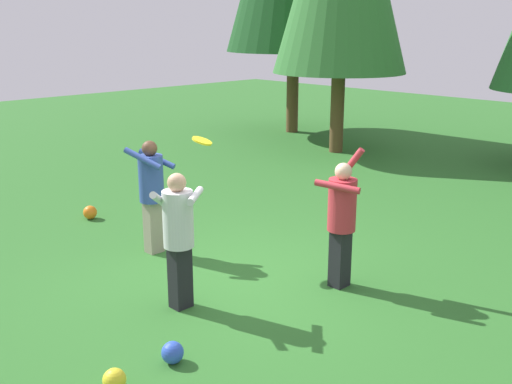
{
  "coord_description": "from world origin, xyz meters",
  "views": [
    {
      "loc": [
        5.17,
        -4.73,
        3.13
      ],
      "look_at": [
        -0.07,
        0.43,
        1.05
      ],
      "focal_mm": 42.09,
      "sensor_mm": 36.0,
      "label": 1
    }
  ],
  "objects_px": {
    "frisbee": "(202,141)",
    "ball_blue": "(173,353)",
    "person_catcher": "(151,187)",
    "ball_orange": "(90,212)",
    "ball_yellow": "(114,380)",
    "person_thrower": "(342,215)",
    "person_bystander": "(178,230)"
  },
  "relations": [
    {
      "from": "person_bystander",
      "to": "frisbee",
      "type": "relative_size",
      "value": 4.23
    },
    {
      "from": "person_catcher",
      "to": "ball_orange",
      "type": "distance_m",
      "value": 2.14
    },
    {
      "from": "person_thrower",
      "to": "ball_orange",
      "type": "height_order",
      "value": "person_thrower"
    },
    {
      "from": "frisbee",
      "to": "ball_orange",
      "type": "relative_size",
      "value": 1.65
    },
    {
      "from": "person_catcher",
      "to": "person_bystander",
      "type": "relative_size",
      "value": 1.02
    },
    {
      "from": "person_catcher",
      "to": "ball_blue",
      "type": "height_order",
      "value": "person_catcher"
    },
    {
      "from": "frisbee",
      "to": "ball_blue",
      "type": "height_order",
      "value": "frisbee"
    },
    {
      "from": "ball_yellow",
      "to": "person_bystander",
      "type": "bearing_deg",
      "value": 121.98
    },
    {
      "from": "person_thrower",
      "to": "ball_blue",
      "type": "height_order",
      "value": "person_thrower"
    },
    {
      "from": "ball_blue",
      "to": "ball_orange",
      "type": "height_order",
      "value": "ball_orange"
    },
    {
      "from": "ball_blue",
      "to": "ball_orange",
      "type": "relative_size",
      "value": 0.96
    },
    {
      "from": "person_thrower",
      "to": "ball_orange",
      "type": "xyz_separation_m",
      "value": [
        -4.51,
        -0.85,
        -0.81
      ]
    },
    {
      "from": "ball_yellow",
      "to": "ball_blue",
      "type": "height_order",
      "value": "ball_blue"
    },
    {
      "from": "person_catcher",
      "to": "ball_yellow",
      "type": "relative_size",
      "value": 7.63
    },
    {
      "from": "ball_yellow",
      "to": "ball_blue",
      "type": "xyz_separation_m",
      "value": [
        -0.0,
        0.64,
        0.0
      ]
    },
    {
      "from": "person_bystander",
      "to": "frisbee",
      "type": "distance_m",
      "value": 1.64
    },
    {
      "from": "ball_blue",
      "to": "person_thrower",
      "type": "bearing_deg",
      "value": 89.3
    },
    {
      "from": "person_catcher",
      "to": "frisbee",
      "type": "distance_m",
      "value": 1.04
    },
    {
      "from": "person_catcher",
      "to": "ball_blue",
      "type": "distance_m",
      "value": 3.08
    },
    {
      "from": "frisbee",
      "to": "ball_orange",
      "type": "bearing_deg",
      "value": -174.78
    },
    {
      "from": "person_thrower",
      "to": "ball_orange",
      "type": "bearing_deg",
      "value": -7.43
    },
    {
      "from": "ball_yellow",
      "to": "ball_orange",
      "type": "bearing_deg",
      "value": 152.71
    },
    {
      "from": "frisbee",
      "to": "ball_yellow",
      "type": "distance_m",
      "value": 3.5
    },
    {
      "from": "person_thrower",
      "to": "frisbee",
      "type": "relative_size",
      "value": 4.61
    },
    {
      "from": "frisbee",
      "to": "ball_blue",
      "type": "distance_m",
      "value": 3.06
    },
    {
      "from": "person_catcher",
      "to": "frisbee",
      "type": "bearing_deg",
      "value": -0.0
    },
    {
      "from": "frisbee",
      "to": "person_catcher",
      "type": "bearing_deg",
      "value": -153.07
    },
    {
      "from": "frisbee",
      "to": "ball_orange",
      "type": "distance_m",
      "value": 3.08
    },
    {
      "from": "person_bystander",
      "to": "ball_yellow",
      "type": "bearing_deg",
      "value": 172.43
    },
    {
      "from": "person_bystander",
      "to": "ball_yellow",
      "type": "relative_size",
      "value": 7.5
    },
    {
      "from": "person_catcher",
      "to": "person_bystander",
      "type": "height_order",
      "value": "person_catcher"
    },
    {
      "from": "person_catcher",
      "to": "ball_orange",
      "type": "xyz_separation_m",
      "value": [
        -1.97,
        0.11,
        -0.83
      ]
    }
  ]
}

